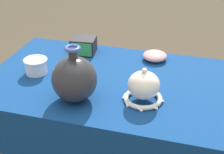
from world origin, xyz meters
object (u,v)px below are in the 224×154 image
object	(u,v)px
vase_dome_bell	(143,88)
cup_wide_porcelain	(36,65)
mosaic_tile_box	(84,46)
vase_tall_bulbous	(74,79)
bowl_shallow_rose	(155,56)

from	to	relation	value
vase_dome_bell	cup_wide_porcelain	world-z (taller)	vase_dome_bell
vase_dome_bell	mosaic_tile_box	distance (m)	0.59
vase_tall_bulbous	bowl_shallow_rose	xyz separation A→B (m)	(0.27, 0.50, -0.08)
vase_dome_bell	bowl_shallow_rose	bearing A→B (deg)	92.89
vase_tall_bulbous	cup_wide_porcelain	world-z (taller)	vase_tall_bulbous
vase_dome_bell	vase_tall_bulbous	bearing A→B (deg)	-165.80
mosaic_tile_box	cup_wide_porcelain	world-z (taller)	mosaic_tile_box
vase_tall_bulbous	vase_dome_bell	size ratio (longest dim) A/B	1.39
vase_dome_bell	mosaic_tile_box	world-z (taller)	vase_dome_bell
cup_wide_porcelain	bowl_shallow_rose	world-z (taller)	cup_wide_porcelain
vase_tall_bulbous	mosaic_tile_box	world-z (taller)	vase_tall_bulbous
cup_wide_porcelain	vase_dome_bell	bearing A→B (deg)	-10.23
mosaic_tile_box	cup_wide_porcelain	bearing A→B (deg)	-123.30
vase_tall_bulbous	vase_dome_bell	bearing A→B (deg)	14.20
vase_tall_bulbous	bowl_shallow_rose	bearing A→B (deg)	61.39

